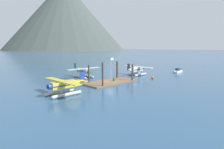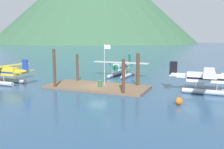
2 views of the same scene
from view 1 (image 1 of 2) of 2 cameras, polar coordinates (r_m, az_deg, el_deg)
The scene contains 14 objects.
ground_plane at distance 45.66m, azimuth -0.44°, elevation -2.46°, with size 1200.00×1200.00×0.00m, color #2D5175.
dock_platform at distance 45.63m, azimuth -0.44°, elevation -2.27°, with size 14.13×6.21×0.30m, color brown.
piling_near_left at distance 39.75m, azimuth -2.90°, elevation -0.12°, with size 0.38×0.38×5.44m, color #4C3323.
piling_near_right at distance 46.97m, azimuth 6.29°, elevation 0.51°, with size 0.40×0.40×4.39m, color #4C3323.
piling_far_left at distance 44.14m, azimuth -7.16°, elevation 0.04°, with size 0.37×0.37×4.46m, color #4C3323.
piling_far_right at distance 50.67m, azimuth 1.61°, elevation 1.37°, with size 0.49×0.49×4.80m, color #4C3323.
flagpole at distance 46.22m, azimuth -0.24°, elevation 2.62°, with size 0.95×0.10×5.84m.
fuel_drum at distance 45.61m, azimuth 0.62°, elevation -1.52°, with size 0.62×0.62×0.88m.
mooring_buoy at distance 51.63m, azimuth 12.42°, elevation -0.95°, with size 0.77×0.77×0.77m, color orange.
mountain_ridge_west_peak at distance 575.70m, azimuth -14.32°, elevation 17.05°, with size 339.93×339.93×194.79m.
seaplane_yellow_port_aft at distance 34.61m, azimuth -14.78°, elevation -3.60°, with size 7.98×10.41×3.84m.
seaplane_silver_bow_centre at distance 53.30m, azimuth -8.86°, elevation 0.73°, with size 10.44×7.98×3.84m.
seaplane_white_stbd_fwd at distance 57.66m, azimuth 7.78°, elevation 1.33°, with size 7.98×10.41×3.84m.
boat_white_open_se at distance 67.47m, azimuth 19.61°, elevation 1.01°, with size 4.89×1.62×1.50m.
Camera 1 is at (-31.35, -32.06, 8.62)m, focal length 29.60 mm.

